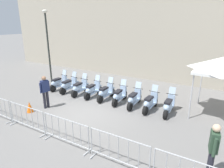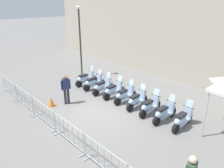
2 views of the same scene
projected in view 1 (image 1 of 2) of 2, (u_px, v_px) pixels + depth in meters
ground_plane at (84, 113)px, 9.80m from camera, size 120.00×120.00×0.00m
motorcycle_0 at (59, 83)px, 13.05m from camera, size 0.56×1.72×1.24m
motorcycle_1 at (69, 85)px, 12.57m from camera, size 0.56×1.72×1.24m
motorcycle_2 at (80, 88)px, 12.11m from camera, size 0.57×1.73×1.24m
motorcycle_3 at (93, 90)px, 11.75m from camera, size 0.56×1.73×1.24m
motorcycle_4 at (105, 92)px, 11.32m from camera, size 0.56×1.72×1.24m
motorcycle_5 at (119, 95)px, 10.86m from camera, size 0.58×1.73×1.24m
motorcycle_6 at (134, 99)px, 10.40m from camera, size 0.56×1.73×1.24m
motorcycle_7 at (150, 102)px, 9.93m from camera, size 0.56×1.72×1.24m
motorcycle_8 at (169, 106)px, 9.56m from camera, size 0.56×1.73×1.24m
barrier_segment_2 at (27, 118)px, 8.19m from camera, size 2.08×0.55×1.07m
barrier_segment_3 at (66, 132)px, 7.15m from camera, size 2.08×0.55×1.07m
barrier_segment_4 at (118, 151)px, 6.11m from camera, size 2.08×0.55×1.07m
street_lamp at (48, 39)px, 13.82m from camera, size 0.36×0.36×5.11m
officer_mid_plaza at (213, 148)px, 5.52m from camera, size 0.29×0.54×1.73m
officer_by_barriers at (45, 90)px, 10.14m from camera, size 0.27×0.54×1.73m
traffic_cone at (30, 107)px, 9.85m from camera, size 0.32×0.32×0.55m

